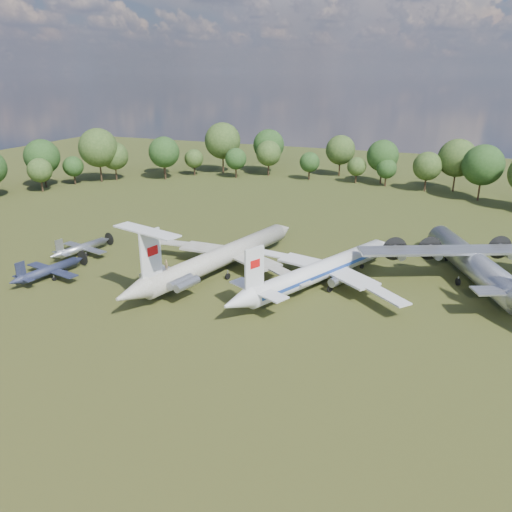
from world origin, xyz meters
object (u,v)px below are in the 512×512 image
at_px(il62_airliner, 222,260).
at_px(person_on_il62, 166,265).
at_px(an12_transport, 473,267).
at_px(small_prop_west, 50,272).
at_px(tu104_jet, 322,274).
at_px(small_prop_northwest, 82,249).

height_order(il62_airliner, person_on_il62, person_on_il62).
distance_m(il62_airliner, an12_transport, 40.72).
distance_m(an12_transport, person_on_il62, 48.42).
distance_m(il62_airliner, small_prop_west, 28.40).
xyz_separation_m(il62_airliner, small_prop_west, (-25.18, -13.07, -1.14)).
height_order(tu104_jet, small_prop_northwest, tu104_jet).
relative_size(small_prop_west, person_on_il62, 9.09).
relative_size(il62_airliner, an12_transport, 1.13).
bearing_deg(il62_airliner, small_prop_west, -138.29).
bearing_deg(il62_airliner, an12_transport, 30.43).
xyz_separation_m(il62_airliner, an12_transport, (39.12, 11.32, 0.42)).
distance_m(small_prop_west, small_prop_northwest, 11.45).
distance_m(tu104_jet, an12_transport, 24.41).
relative_size(tu104_jet, small_prop_northwest, 2.93).
bearing_deg(small_prop_west, tu104_jet, 29.20).
relative_size(il62_airliner, small_prop_northwest, 3.18).
relative_size(an12_transport, person_on_il62, 24.38).
height_order(an12_transport, person_on_il62, person_on_il62).
height_order(tu104_jet, person_on_il62, person_on_il62).
height_order(small_prop_west, small_prop_northwest, small_prop_west).
bearing_deg(small_prop_northwest, small_prop_west, -64.23).
xyz_separation_m(an12_transport, small_prop_northwest, (-67.01, -13.27, -1.62)).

